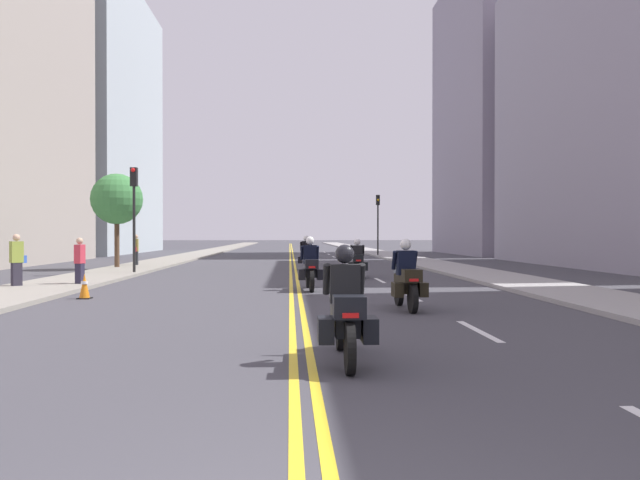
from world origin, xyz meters
TOP-DOWN VIEW (x-y plane):
  - ground_plane at (0.00, 48.00)m, footprint 264.00×264.00m
  - sidewalk_left at (-7.88, 48.00)m, footprint 2.92×144.00m
  - sidewalk_right at (7.88, 48.00)m, footprint 2.92×144.00m
  - centreline_yellow_inner at (-0.12, 48.00)m, footprint 0.12×132.00m
  - centreline_yellow_outer at (0.12, 48.00)m, footprint 0.12×132.00m
  - lane_dashes_white at (3.21, 29.00)m, footprint 0.14×56.40m
  - building_right_1 at (18.30, 29.10)m, footprint 8.30×20.39m
  - building_left_2 at (-17.32, 55.15)m, footprint 6.35×20.60m
  - building_right_2 at (18.22, 49.99)m, footprint 8.14×16.00m
  - motorcycle_0 at (0.58, 5.39)m, footprint 0.76×2.29m
  - motorcycle_1 at (2.50, 11.07)m, footprint 0.77×2.11m
  - motorcycle_2 at (0.47, 16.11)m, footprint 0.77×2.28m
  - motorcycle_3 at (2.52, 21.30)m, footprint 0.78×2.08m
  - motorcycle_4 at (0.62, 26.78)m, footprint 0.77×2.22m
  - traffic_cone_0 at (-5.68, 13.92)m, footprint 0.34×0.34m
  - traffic_light_near at (-6.82, 23.72)m, footprint 0.28×0.38m
  - traffic_light_far at (6.82, 45.32)m, footprint 0.28×0.38m
  - pedestrian_0 at (-8.73, 16.83)m, footprint 0.45×0.46m
  - pedestrian_1 at (-7.05, 17.62)m, footprint 0.27×0.50m
  - pedestrian_2 at (-8.28, 29.90)m, footprint 0.25×0.49m
  - street_tree_0 at (-8.70, 27.85)m, footprint 2.51×2.51m

SIDE VIEW (x-z plane):
  - ground_plane at x=0.00m, z-range 0.00..0.00m
  - centreline_yellow_inner at x=-0.12m, z-range 0.00..0.01m
  - centreline_yellow_outer at x=0.12m, z-range 0.00..0.01m
  - lane_dashes_white at x=3.21m, z-range 0.00..0.01m
  - sidewalk_left at x=-7.88m, z-range 0.00..0.12m
  - sidewalk_right at x=7.88m, z-range 0.00..0.12m
  - traffic_cone_0 at x=-5.68m, z-range 0.00..0.68m
  - motorcycle_3 at x=2.52m, z-range -0.15..1.42m
  - motorcycle_4 at x=0.62m, z-range -0.18..1.50m
  - motorcycle_0 at x=0.58m, z-range -0.14..1.46m
  - motorcycle_1 at x=2.50m, z-range -0.15..1.48m
  - motorcycle_2 at x=0.47m, z-range -0.16..1.51m
  - pedestrian_1 at x=-7.05m, z-range 0.03..1.65m
  - pedestrian_2 at x=-8.28m, z-range 0.03..1.76m
  - pedestrian_0 at x=-8.73m, z-range 0.03..1.77m
  - traffic_light_near at x=-6.82m, z-range 0.89..5.49m
  - traffic_light_far at x=6.82m, z-range 0.92..5.77m
  - street_tree_0 at x=-8.70m, z-range 1.09..5.83m
  - building_right_1 at x=18.30m, z-range 0.00..17.85m
  - building_left_2 at x=-17.32m, z-range 0.00..24.39m
  - building_right_2 at x=18.22m, z-range 0.00..24.40m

